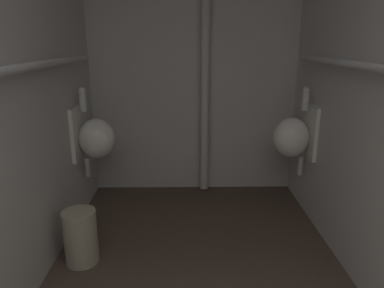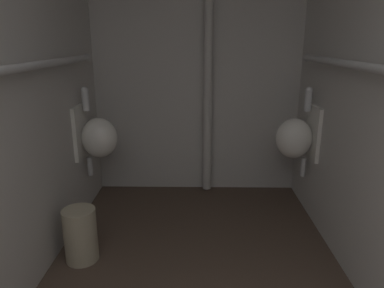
% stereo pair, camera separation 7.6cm
% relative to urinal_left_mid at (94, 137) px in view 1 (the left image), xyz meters
% --- Properties ---
extents(wall_back, '(2.07, 0.06, 2.72)m').
position_rel_urinal_left_mid_xyz_m(wall_back, '(0.83, 0.58, 0.67)').
color(wall_back, beige).
rests_on(wall_back, ground).
extents(urinal_left_mid, '(0.32, 0.30, 0.76)m').
position_rel_urinal_left_mid_xyz_m(urinal_left_mid, '(0.00, 0.00, 0.00)').
color(urinal_left_mid, silver).
extents(urinal_right_mid, '(0.32, 0.30, 0.76)m').
position_rel_urinal_left_mid_xyz_m(urinal_right_mid, '(1.66, 0.01, 0.00)').
color(urinal_right_mid, silver).
extents(standpipe_back_wall, '(0.08, 0.08, 2.67)m').
position_rel_urinal_left_mid_xyz_m(standpipe_back_wall, '(0.93, 0.47, 0.67)').
color(standpipe_back_wall, beige).
rests_on(standpipe_back_wall, ground).
extents(waste_bin, '(0.22, 0.22, 0.38)m').
position_rel_urinal_left_mid_xyz_m(waste_bin, '(0.05, -0.71, -0.50)').
color(waste_bin, '#9E937A').
rests_on(waste_bin, ground).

